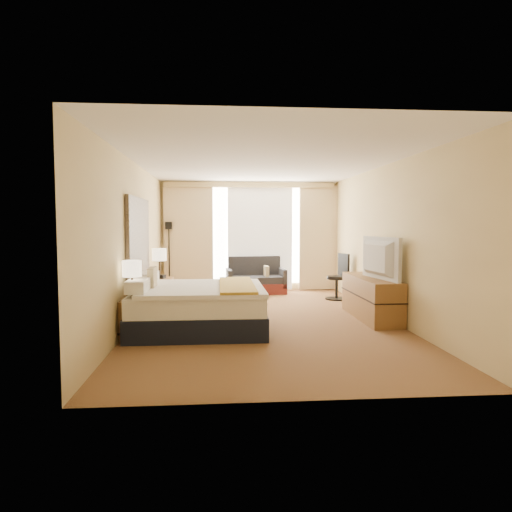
{
  "coord_description": "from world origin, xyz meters",
  "views": [
    {
      "loc": [
        -0.74,
        -7.47,
        1.59
      ],
      "look_at": [
        -0.09,
        0.4,
        1.04
      ],
      "focal_mm": 32.0,
      "sensor_mm": 36.0,
      "label": 1
    }
  ],
  "objects": [
    {
      "name": "media_dresser",
      "position": [
        1.83,
        0.0,
        0.35
      ],
      "size": [
        0.5,
        1.8,
        0.7
      ],
      "primitive_type": "cube",
      "color": "brown",
      "rests_on": "floor"
    },
    {
      "name": "nightstand_right",
      "position": [
        -1.87,
        1.45,
        0.28
      ],
      "size": [
        0.45,
        0.52,
        0.55
      ],
      "primitive_type": "cube",
      "color": "brown",
      "rests_on": "floor"
    },
    {
      "name": "floor_lamp",
      "position": [
        -1.9,
        3.3,
        1.17
      ],
      "size": [
        0.21,
        0.21,
        1.65
      ],
      "color": "black",
      "rests_on": "floor"
    },
    {
      "name": "bed",
      "position": [
        -1.06,
        -0.61,
        0.35
      ],
      "size": [
        1.96,
        1.79,
        0.95
      ],
      "color": "black",
      "rests_on": "floor"
    },
    {
      "name": "loveseat",
      "position": [
        0.12,
        3.04,
        0.28
      ],
      "size": [
        1.38,
        0.8,
        0.84
      ],
      "rotation": [
        0.0,
        0.0,
        0.06
      ],
      "color": "maroon",
      "rests_on": "floor"
    },
    {
      "name": "tissue_box",
      "position": [
        -1.77,
        -1.07,
        0.6
      ],
      "size": [
        0.14,
        0.14,
        0.1
      ],
      "primitive_type": "cube",
      "rotation": [
        0.0,
        0.0,
        -0.3
      ],
      "color": "#8FB5DD",
      "rests_on": "nightstand_left"
    },
    {
      "name": "floor",
      "position": [
        0.0,
        0.0,
        0.0
      ],
      "size": [
        4.2,
        7.0,
        0.02
      ],
      "primitive_type": "cube",
      "color": "#542218",
      "rests_on": "ground"
    },
    {
      "name": "desk_chair",
      "position": [
        1.8,
        1.98,
        0.43
      ],
      "size": [
        0.48,
        0.48,
        0.97
      ],
      "rotation": [
        0.0,
        0.0,
        0.31
      ],
      "color": "black",
      "rests_on": "floor"
    },
    {
      "name": "telephone",
      "position": [
        -1.87,
        1.4,
        0.59
      ],
      "size": [
        0.22,
        0.19,
        0.07
      ],
      "primitive_type": "cube",
      "rotation": [
        0.0,
        0.0,
        -0.34
      ],
      "color": "black",
      "rests_on": "nightstand_right"
    },
    {
      "name": "headboard",
      "position": [
        -2.06,
        0.2,
        1.28
      ],
      "size": [
        0.06,
        1.85,
        1.5
      ],
      "primitive_type": "cube",
      "color": "black",
      "rests_on": "wall_left"
    },
    {
      "name": "television",
      "position": [
        1.78,
        -0.26,
        1.04
      ],
      "size": [
        0.32,
        1.21,
        0.69
      ],
      "primitive_type": "imported",
      "rotation": [
        0.0,
        0.0,
        1.71
      ],
      "color": "black",
      "rests_on": "media_dresser"
    },
    {
      "name": "curtains",
      "position": [
        -0.0,
        3.39,
        1.41
      ],
      "size": [
        4.12,
        0.19,
        2.56
      ],
      "color": "beige",
      "rests_on": "floor"
    },
    {
      "name": "lamp_right",
      "position": [
        -1.88,
        1.42,
        1.0
      ],
      "size": [
        0.27,
        0.27,
        0.58
      ],
      "color": "black",
      "rests_on": "nightstand_right"
    },
    {
      "name": "window",
      "position": [
        0.25,
        3.47,
        1.32
      ],
      "size": [
        2.3,
        0.02,
        2.3
      ],
      "primitive_type": "cube",
      "color": "white",
      "rests_on": "wall_back"
    },
    {
      "name": "wall_right",
      "position": [
        2.1,
        0.0,
        1.3
      ],
      "size": [
        0.02,
        7.0,
        2.6
      ],
      "primitive_type": "cube",
      "color": "#E1C889",
      "rests_on": "ground"
    },
    {
      "name": "wall_front",
      "position": [
        0.0,
        -3.5,
        1.3
      ],
      "size": [
        4.2,
        0.02,
        2.6
      ],
      "primitive_type": "cube",
      "color": "#E1C889",
      "rests_on": "ground"
    },
    {
      "name": "lamp_left",
      "position": [
        -1.93,
        -1.13,
        0.97
      ],
      "size": [
        0.26,
        0.26,
        0.55
      ],
      "color": "black",
      "rests_on": "nightstand_left"
    },
    {
      "name": "wall_back",
      "position": [
        0.0,
        3.5,
        1.3
      ],
      "size": [
        4.2,
        0.02,
        2.6
      ],
      "primitive_type": "cube",
      "color": "#E1C889",
      "rests_on": "ground"
    },
    {
      "name": "nightstand_left",
      "position": [
        -1.87,
        -1.05,
        0.28
      ],
      "size": [
        0.45,
        0.52,
        0.55
      ],
      "primitive_type": "cube",
      "color": "brown",
      "rests_on": "floor"
    },
    {
      "name": "ceiling",
      "position": [
        0.0,
        0.0,
        2.6
      ],
      "size": [
        4.2,
        7.0,
        0.02
      ],
      "primitive_type": "cube",
      "color": "white",
      "rests_on": "wall_back"
    },
    {
      "name": "wall_left",
      "position": [
        -2.1,
        0.0,
        1.3
      ],
      "size": [
        0.02,
        7.0,
        2.6
      ],
      "primitive_type": "cube",
      "color": "#E1C889",
      "rests_on": "ground"
    }
  ]
}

